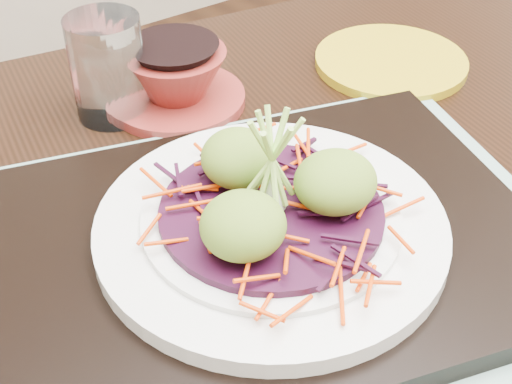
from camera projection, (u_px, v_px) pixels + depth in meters
dining_table at (298, 316)px, 0.66m from camera, size 1.36×1.02×0.78m
placemat at (270, 254)px, 0.57m from camera, size 0.57×0.50×0.00m
serving_tray at (271, 243)px, 0.57m from camera, size 0.49×0.42×0.02m
white_plate at (271, 226)px, 0.55m from camera, size 0.27×0.27×0.02m
cabbage_bed at (271, 212)px, 0.55m from camera, size 0.17×0.17×0.01m
carrot_julienne at (271, 203)px, 0.54m from camera, size 0.21×0.21×0.01m
guacamole_scoops at (272, 187)px, 0.53m from camera, size 0.15×0.13×0.05m
scallion_garnish at (272, 164)px, 0.52m from camera, size 0.06×0.06×0.10m
water_glass at (108, 68)px, 0.71m from camera, size 0.09×0.09×0.11m
terracotta_bowl_set at (176, 81)px, 0.74m from camera, size 0.19×0.19×0.06m
yellow_plate at (391, 62)px, 0.82m from camera, size 0.19×0.19×0.01m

